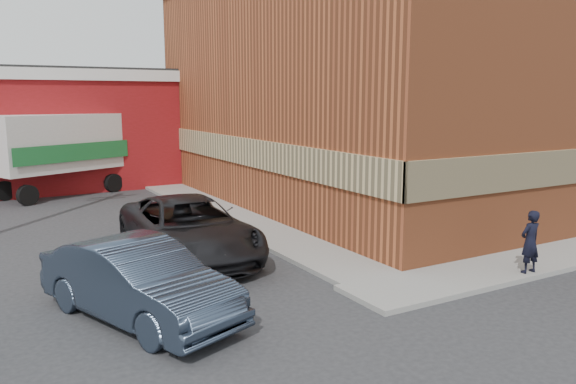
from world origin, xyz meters
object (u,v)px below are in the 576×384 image
warehouse (0,128)px  suv_a (189,228)px  box_truck (73,148)px  man (530,242)px  brick_building (391,88)px  sedan (139,281)px

warehouse → suv_a: bearing=-77.4°
box_truck → warehouse: bearing=101.5°
man → brick_building: bearing=-111.1°
suv_a → box_truck: 12.32m
brick_building → man: 12.05m
warehouse → box_truck: bearing=-54.7°
brick_building → suv_a: size_ratio=3.12×
brick_building → suv_a: brick_building is taller
suv_a → brick_building: bearing=26.7°
brick_building → sedan: 16.19m
brick_building → warehouse: bearing=142.8°
warehouse → box_truck: (2.64, -3.72, -0.76)m
warehouse → suv_a: (3.57, -15.95, -2.00)m
man → box_truck: bearing=-65.7°
warehouse → man: size_ratio=10.71×
sedan → warehouse: bearing=73.2°
sedan → suv_a: suv_a is taller
brick_building → warehouse: (-14.50, 11.00, -1.87)m
warehouse → box_truck: size_ratio=2.19×
sedan → box_truck: (1.35, 15.78, 1.28)m
man → suv_a: bearing=-39.1°
warehouse → sedan: bearing=-86.2°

